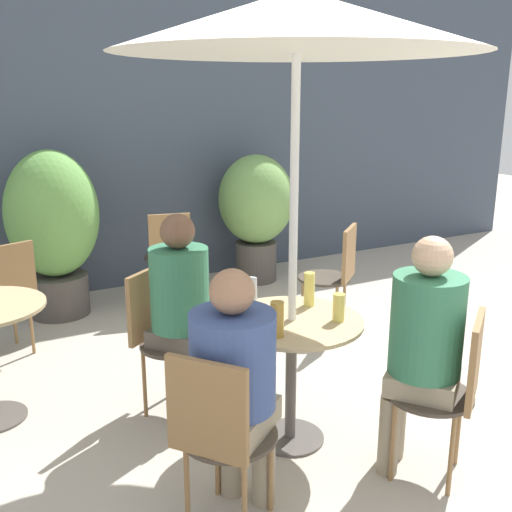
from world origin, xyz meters
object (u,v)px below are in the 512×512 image
at_px(umbrella, 297,23).
at_px(beer_glass_2, 251,295).
at_px(beer_glass_0, 338,307).
at_px(beer_glass_1, 309,289).
at_px(seated_person_0, 182,300).
at_px(potted_plant_1, 256,207).
at_px(seated_person_2, 423,338).
at_px(bistro_chair_4, 6,290).
at_px(seated_person_1, 235,376).
at_px(bistro_chair_0, 161,328).
at_px(cafe_table_near, 291,347).
at_px(bistro_chair_3, 169,250).
at_px(bistro_chair_1, 219,428).
at_px(bistro_chair_5, 336,269).
at_px(bistro_chair_2, 451,383).
at_px(beer_glass_3, 277,319).
at_px(potted_plant_0, 53,224).

bearing_deg(umbrella, beer_glass_2, 125.36).
bearing_deg(beer_glass_0, beer_glass_1, 90.90).
relative_size(seated_person_0, umbrella, 0.53).
bearing_deg(beer_glass_1, potted_plant_1, 67.97).
height_order(seated_person_2, potted_plant_1, potted_plant_1).
xyz_separation_m(bistro_chair_4, seated_person_1, (0.69, -2.26, 0.17)).
height_order(bistro_chair_0, potted_plant_1, potted_plant_1).
height_order(cafe_table_near, beer_glass_0, beer_glass_0).
relative_size(bistro_chair_3, seated_person_2, 0.70).
xyz_separation_m(bistro_chair_3, potted_plant_1, (1.05, 0.32, 0.24)).
distance_m(bistro_chair_1, seated_person_0, 1.08).
bearing_deg(cafe_table_near, beer_glass_2, 125.36).
distance_m(bistro_chair_5, seated_person_2, 1.87).
height_order(bistro_chair_3, beer_glass_0, bistro_chair_3).
height_order(bistro_chair_5, umbrella, umbrella).
bearing_deg(seated_person_0, bistro_chair_2, -90.00).
bearing_deg(seated_person_0, beer_glass_3, -109.13).
bearing_deg(cafe_table_near, beer_glass_3, -139.44).
bearing_deg(potted_plant_0, bistro_chair_1, -88.44).
height_order(bistro_chair_1, potted_plant_0, potted_plant_0).
relative_size(bistro_chair_2, seated_person_2, 0.70).
bearing_deg(beer_glass_3, bistro_chair_1, -144.42).
relative_size(bistro_chair_3, beer_glass_0, 5.81).
xyz_separation_m(cafe_table_near, beer_glass_0, (0.20, -0.13, 0.23)).
distance_m(seated_person_1, potted_plant_0, 3.03).
bearing_deg(beer_glass_3, potted_plant_1, 63.59).
bearing_deg(cafe_table_near, beer_glass_0, -33.23).
distance_m(bistro_chair_4, beer_glass_3, 2.29).
height_order(bistro_chair_0, seated_person_2, seated_person_2).
bearing_deg(bistro_chair_0, cafe_table_near, -90.00).
distance_m(bistro_chair_2, umbrella, 1.85).
relative_size(seated_person_1, beer_glass_3, 6.62).
bearing_deg(seated_person_1, seated_person_0, -44.89).
height_order(beer_glass_0, beer_glass_3, beer_glass_3).
relative_size(bistro_chair_0, bistro_chair_1, 1.00).
xyz_separation_m(bistro_chair_4, potted_plant_1, (2.44, 0.81, 0.24)).
height_order(bistro_chair_5, beer_glass_1, beer_glass_1).
relative_size(bistro_chair_0, bistro_chair_2, 1.00).
bearing_deg(bistro_chair_3, seated_person_0, 85.16).
relative_size(bistro_chair_5, beer_glass_2, 4.44).
bearing_deg(cafe_table_near, bistro_chair_0, 127.03).
bearing_deg(bistro_chair_3, cafe_table_near, 98.75).
bearing_deg(potted_plant_0, potted_plant_1, 1.70).
relative_size(seated_person_2, beer_glass_2, 6.31).
bearing_deg(bistro_chair_2, beer_glass_0, -97.71).
height_order(seated_person_1, beer_glass_1, seated_person_1).
distance_m(seated_person_1, beer_glass_3, 0.45).
bearing_deg(bistro_chair_1, bistro_chair_2, -135.00).
xyz_separation_m(cafe_table_near, beer_glass_1, (0.20, 0.14, 0.25)).
height_order(bistro_chair_5, beer_glass_0, bistro_chair_5).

